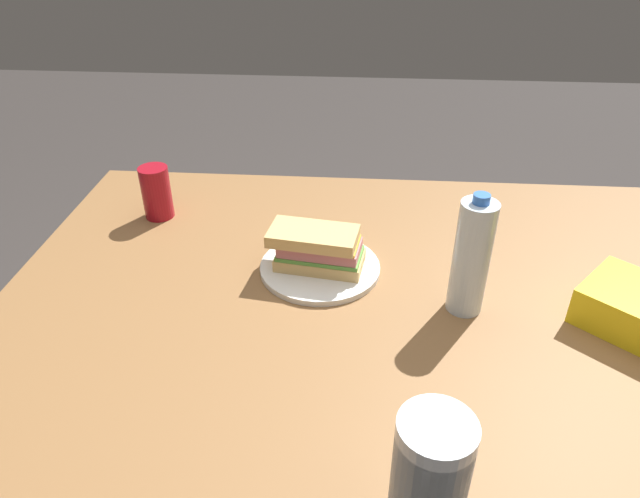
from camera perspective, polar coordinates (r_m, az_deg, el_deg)
dining_table at (r=1.12m, az=5.10°, el=-9.23°), size 1.42×1.08×0.73m
paper_plate at (r=1.15m, az=-0.00°, el=-1.85°), size 0.24×0.24×0.01m
sandwich at (r=1.12m, az=-0.21°, el=0.09°), size 0.19×0.12×0.08m
soda_can_red at (r=1.36m, az=-15.93°, el=5.43°), size 0.07×0.07×0.12m
water_bottle_tall at (r=1.03m, az=14.81°, el=-0.83°), size 0.06×0.06×0.23m
plastic_cup_stack at (r=0.69m, az=10.67°, el=-22.28°), size 0.08×0.08×0.20m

